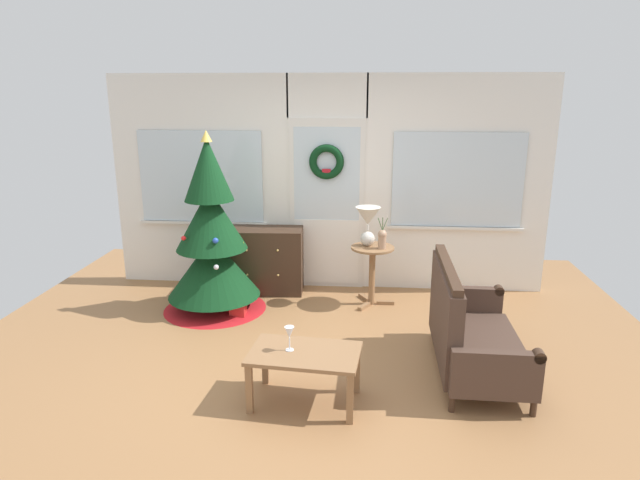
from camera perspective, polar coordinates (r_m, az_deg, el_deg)
ground_plane at (r=5.00m, az=-1.15°, el=-12.81°), size 6.76×6.76×0.00m
back_wall_with_door at (r=6.57m, az=0.74°, el=5.93°), size 5.20×0.19×2.55m
christmas_tree at (r=6.03m, az=-11.20°, el=-0.42°), size 1.13×1.13×1.97m
dresser_cabinet at (r=6.59m, az=-5.76°, el=-2.11°), size 0.92×0.48×0.78m
settee_sofa at (r=4.91m, az=15.05°, el=-9.06°), size 0.74×1.45×0.96m
side_table at (r=6.16m, az=5.47°, el=-2.46°), size 0.50×0.48×0.68m
table_lamp at (r=6.07m, az=5.01°, el=2.00°), size 0.28×0.28×0.44m
flower_vase at (r=6.01m, az=6.50°, el=0.19°), size 0.11×0.10×0.35m
coffee_table at (r=4.29m, az=-1.60°, el=-12.34°), size 0.88×0.59×0.43m
wine_glass at (r=4.23m, az=-3.21°, el=-9.68°), size 0.08×0.08×0.20m
gift_box at (r=5.99m, az=-8.54°, el=-7.16°), size 0.16×0.15×0.16m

